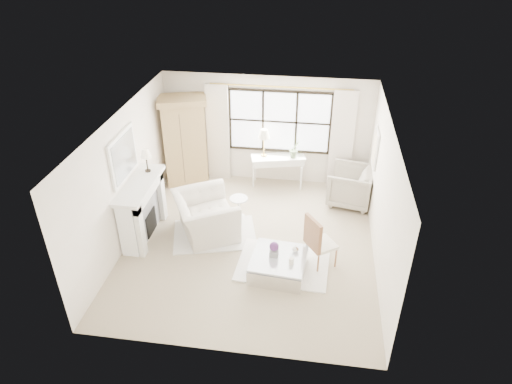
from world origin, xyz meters
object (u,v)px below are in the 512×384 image
armoire (185,141)px  club_armchair (205,216)px  console_table (278,171)px  coffee_table (279,265)px

armoire → club_armchair: size_ratio=1.67×
console_table → coffee_table: console_table is taller
coffee_table → club_armchair: bearing=152.5°
club_armchair → coffee_table: bearing=-151.2°
armoire → club_armchair: armoire is taller
armoire → club_armchair: (0.96, -2.07, -0.70)m
console_table → club_armchair: size_ratio=1.02×
club_armchair → armoire: bearing=-3.8°
club_armchair → console_table: bearing=-58.9°
console_table → club_armchair: (-1.29, -2.23, 0.04)m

